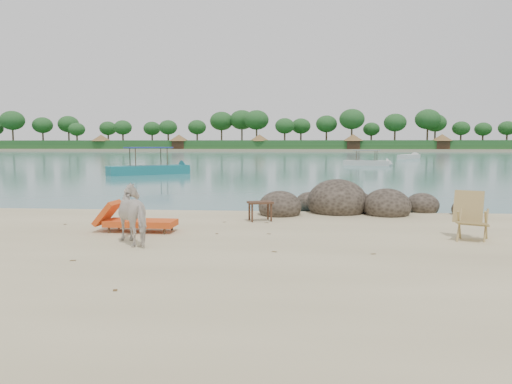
{
  "coord_description": "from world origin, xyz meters",
  "views": [
    {
      "loc": [
        1.59,
        -9.07,
        2.07
      ],
      "look_at": [
        0.66,
        2.0,
        1.0
      ],
      "focal_mm": 35.0,
      "sensor_mm": 36.0,
      "label": 1
    }
  ],
  "objects_px": {
    "cow": "(137,215)",
    "lounge_chair": "(141,220)",
    "boat_near": "(148,152)",
    "side_table": "(260,212)",
    "deck_chair": "(473,218)",
    "boulders": "(350,205)"
  },
  "relations": [
    {
      "from": "cow",
      "to": "side_table",
      "type": "xyz_separation_m",
      "value": [
        2.31,
        3.13,
        -0.35
      ]
    },
    {
      "from": "boulders",
      "to": "boat_near",
      "type": "distance_m",
      "value": 22.54
    },
    {
      "from": "boat_near",
      "to": "side_table",
      "type": "bearing_deg",
      "value": -102.32
    },
    {
      "from": "boulders",
      "to": "side_table",
      "type": "distance_m",
      "value": 3.21
    },
    {
      "from": "deck_chair",
      "to": "boat_near",
      "type": "relative_size",
      "value": 0.16
    },
    {
      "from": "cow",
      "to": "lounge_chair",
      "type": "height_order",
      "value": "cow"
    },
    {
      "from": "side_table",
      "to": "deck_chair",
      "type": "distance_m",
      "value": 5.23
    },
    {
      "from": "lounge_chair",
      "to": "boulders",
      "type": "bearing_deg",
      "value": 38.39
    },
    {
      "from": "side_table",
      "to": "lounge_chair",
      "type": "xyz_separation_m",
      "value": [
        -2.66,
        -1.83,
        0.05
      ]
    },
    {
      "from": "side_table",
      "to": "cow",
      "type": "bearing_deg",
      "value": -145.88
    },
    {
      "from": "deck_chair",
      "to": "boat_near",
      "type": "height_order",
      "value": "boat_near"
    },
    {
      "from": "cow",
      "to": "boat_near",
      "type": "distance_m",
      "value": 25.16
    },
    {
      "from": "boulders",
      "to": "cow",
      "type": "relative_size",
      "value": 4.5
    },
    {
      "from": "cow",
      "to": "boat_near",
      "type": "bearing_deg",
      "value": -113.76
    },
    {
      "from": "side_table",
      "to": "lounge_chair",
      "type": "height_order",
      "value": "lounge_chair"
    },
    {
      "from": "boat_near",
      "to": "cow",
      "type": "bearing_deg",
      "value": -110.06
    },
    {
      "from": "boulders",
      "to": "lounge_chair",
      "type": "relative_size",
      "value": 3.17
    },
    {
      "from": "boat_near",
      "to": "boulders",
      "type": "bearing_deg",
      "value": -94.33
    },
    {
      "from": "boulders",
      "to": "lounge_chair",
      "type": "distance_m",
      "value": 6.44
    },
    {
      "from": "cow",
      "to": "lounge_chair",
      "type": "relative_size",
      "value": 0.7
    },
    {
      "from": "boulders",
      "to": "cow",
      "type": "bearing_deg",
      "value": -133.89
    },
    {
      "from": "cow",
      "to": "boat_near",
      "type": "relative_size",
      "value": 0.23
    }
  ]
}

